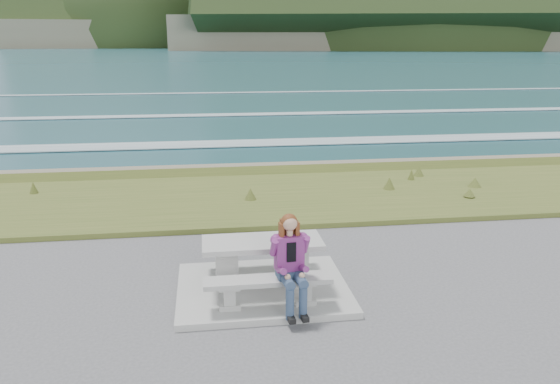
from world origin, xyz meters
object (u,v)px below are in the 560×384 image
at_px(bench_seaward, 258,248).
at_px(picnic_table, 262,251).
at_px(bench_landward, 268,285).
at_px(seated_woman, 292,277).

bearing_deg(bench_seaward, picnic_table, -90.00).
bearing_deg(picnic_table, bench_landward, -90.00).
distance_m(picnic_table, seated_woman, 0.89).
height_order(bench_landward, seated_woman, seated_woman).
xyz_separation_m(picnic_table, bench_landward, (0.00, -0.70, -0.23)).
xyz_separation_m(picnic_table, bench_seaward, (0.00, 0.70, -0.23)).
relative_size(bench_landward, seated_woman, 1.31).
distance_m(picnic_table, bench_seaward, 0.74).
relative_size(picnic_table, bench_landward, 1.00).
height_order(bench_seaward, seated_woman, seated_woman).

